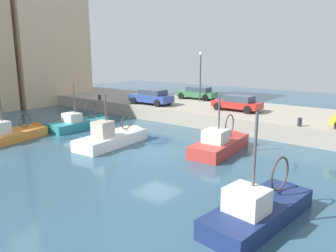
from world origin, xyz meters
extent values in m
plane|color=#2D5166|center=(0.00, 0.00, 0.00)|extent=(80.00, 80.00, 0.00)
cube|color=#9E9384|center=(11.50, 0.00, 0.60)|extent=(9.00, 56.00, 1.20)
cube|color=white|center=(-0.47, 3.44, 0.00)|extent=(5.32, 2.35, 1.43)
cone|color=white|center=(2.46, 3.70, 0.00)|extent=(1.05, 1.78, 1.71)
cube|color=#896B4C|center=(-0.47, 3.44, 0.64)|extent=(5.10, 2.18, 0.08)
cube|color=#B7AD99|center=(-1.25, 3.37, 1.20)|extent=(1.18, 1.15, 1.03)
cylinder|color=#4C4C51|center=(-0.93, 3.40, 2.01)|extent=(0.10, 0.10, 2.73)
torus|color=#3F3833|center=(0.97, 3.56, 1.25)|extent=(1.00, 0.17, 1.00)
sphere|color=white|center=(-2.11, 4.34, 0.21)|extent=(0.32, 0.32, 0.32)
cube|color=navy|center=(-3.97, -8.12, 0.00)|extent=(5.18, 2.29, 1.38)
cone|color=navy|center=(-1.13, -8.45, 0.00)|extent=(1.07, 1.64, 1.55)
cube|color=#896B4C|center=(-3.97, -8.12, 0.62)|extent=(4.97, 2.13, 0.08)
cube|color=beige|center=(-4.83, -8.02, 1.09)|extent=(1.26, 1.40, 0.85)
cylinder|color=#4C4C51|center=(-4.49, -8.06, 2.31)|extent=(0.10, 0.10, 3.39)
torus|color=#3F3833|center=(-2.57, -8.28, 1.40)|extent=(1.35, 0.24, 1.35)
sphere|color=white|center=(-5.36, -7.01, 0.21)|extent=(0.32, 0.32, 0.32)
cube|color=#BC3833|center=(2.59, -2.82, 0.00)|extent=(5.11, 2.27, 1.47)
cone|color=#BC3833|center=(5.41, -2.58, 0.00)|extent=(1.04, 1.73, 1.66)
cube|color=#B2A893|center=(2.59, -2.82, 0.66)|extent=(4.90, 2.11, 0.08)
cube|color=beige|center=(1.95, -2.88, 1.10)|extent=(1.40, 1.37, 0.79)
cylinder|color=#4C4C51|center=(2.34, -2.85, 2.08)|extent=(0.10, 0.10, 2.84)
torus|color=#3F3833|center=(3.97, -2.70, 1.44)|extent=(1.33, 0.20, 1.33)
sphere|color=white|center=(1.01, -1.94, 0.22)|extent=(0.32, 0.32, 0.32)
cube|color=orange|center=(-4.25, 9.71, 0.00)|extent=(5.37, 2.86, 1.25)
cone|color=orange|center=(-1.40, 10.23, 0.00)|extent=(1.21, 1.90, 1.77)
cube|color=#B2A893|center=(-4.25, 9.71, 0.56)|extent=(5.14, 2.67, 0.08)
cylinder|color=#4C4C51|center=(-4.54, 9.65, 2.18)|extent=(0.10, 0.10, 3.23)
torus|color=#3F3833|center=(-2.84, 9.97, 1.21)|extent=(1.06, 0.27, 1.07)
cube|color=teal|center=(1.10, 9.16, 0.00)|extent=(4.72, 1.93, 1.29)
cone|color=teal|center=(3.80, 9.14, 0.00)|extent=(0.92, 1.71, 1.70)
cube|color=#B2A893|center=(1.10, 9.16, 0.58)|extent=(4.53, 1.78, 0.08)
cube|color=beige|center=(0.56, 9.17, 0.97)|extent=(1.08, 1.31, 0.70)
cylinder|color=#4C4C51|center=(0.88, 9.17, 2.07)|extent=(0.10, 0.10, 2.97)
torus|color=#3F3833|center=(2.42, 9.15, 1.35)|extent=(1.33, 0.09, 1.33)
sphere|color=white|center=(-0.30, 10.22, 0.19)|extent=(0.32, 0.32, 0.32)
cube|color=red|center=(10.26, -0.02, 1.73)|extent=(1.69, 4.01, 0.52)
cube|color=#384756|center=(10.26, -0.22, 2.24)|extent=(1.48, 2.25, 0.49)
cylinder|color=black|center=(9.43, 1.34, 1.52)|extent=(0.22, 0.64, 0.64)
cylinder|color=black|center=(11.10, 1.33, 1.52)|extent=(0.22, 0.64, 0.64)
cylinder|color=black|center=(9.42, -1.38, 1.52)|extent=(0.22, 0.64, 0.64)
cylinder|color=black|center=(11.08, -1.39, 1.52)|extent=(0.22, 0.64, 0.64)
cube|color=#387547|center=(14.19, 6.58, 1.75)|extent=(1.95, 4.33, 0.56)
cube|color=#384756|center=(14.21, 6.37, 2.26)|extent=(1.61, 2.46, 0.46)
cylinder|color=black|center=(13.27, 7.94, 1.52)|extent=(0.27, 0.66, 0.64)
cylinder|color=black|center=(14.88, 8.07, 1.52)|extent=(0.27, 0.66, 0.64)
cylinder|color=black|center=(13.50, 5.08, 1.52)|extent=(0.27, 0.66, 0.64)
cylinder|color=black|center=(15.11, 5.21, 1.52)|extent=(0.27, 0.66, 0.64)
cube|color=#334C9E|center=(8.48, 7.91, 1.79)|extent=(1.93, 4.20, 0.64)
cube|color=#384756|center=(8.49, 7.70, 2.35)|extent=(1.65, 2.37, 0.49)
cylinder|color=black|center=(7.54, 9.28, 1.52)|extent=(0.24, 0.65, 0.64)
cylinder|color=black|center=(9.32, 9.35, 1.52)|extent=(0.24, 0.65, 0.64)
cylinder|color=black|center=(7.65, 6.47, 1.52)|extent=(0.24, 0.65, 0.64)
cylinder|color=black|center=(9.42, 6.54, 1.52)|extent=(0.24, 0.65, 0.64)
cylinder|color=#2D2D33|center=(7.35, -6.00, 1.48)|extent=(0.28, 0.28, 0.55)
cylinder|color=#2D2D33|center=(7.35, 14.00, 1.48)|extent=(0.28, 0.28, 0.55)
cylinder|color=#38383D|center=(13.00, 5.40, 3.45)|extent=(0.12, 0.12, 4.50)
sphere|color=#F2EACC|center=(13.00, 5.40, 5.85)|extent=(0.36, 0.36, 0.36)
cube|color=beige|center=(7.62, 24.84, 11.07)|extent=(8.90, 7.71, 22.13)
camera|label=1|loc=(-14.12, -12.11, 5.77)|focal=34.53mm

